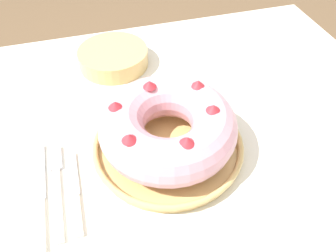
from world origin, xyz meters
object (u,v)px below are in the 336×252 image
at_px(serving_dish, 168,145).
at_px(cake_knife, 75,197).
at_px(fork, 57,183).
at_px(serving_knife, 40,202).
at_px(side_bowl, 113,57).
at_px(bundt_cake, 168,126).

height_order(serving_dish, cake_knife, serving_dish).
bearing_deg(fork, cake_knife, -50.20).
bearing_deg(serving_dish, serving_knife, -167.60).
distance_m(fork, serving_knife, 0.04).
distance_m(fork, side_bowl, 0.38).
bearing_deg(bundt_cake, serving_knife, -167.60).
distance_m(serving_dish, fork, 0.22).
bearing_deg(bundt_cake, cake_knife, -161.90).
bearing_deg(bundt_cake, serving_dish, 8.84).
relative_size(fork, side_bowl, 1.17).
xyz_separation_m(serving_knife, cake_knife, (0.06, -0.01, 0.00)).
relative_size(serving_dish, serving_knife, 1.29).
relative_size(serving_knife, cake_knife, 1.28).
height_order(bundt_cake, cake_knife, bundt_cake).
bearing_deg(serving_knife, bundt_cake, 10.43).
xyz_separation_m(bundt_cake, cake_knife, (-0.19, -0.06, -0.07)).
bearing_deg(cake_knife, side_bowl, 66.36).
distance_m(bundt_cake, cake_knife, 0.21).
relative_size(cake_knife, side_bowl, 1.02).
distance_m(serving_dish, side_bowl, 0.32).
height_order(fork, cake_knife, cake_knife).
relative_size(bundt_cake, side_bowl, 1.46).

